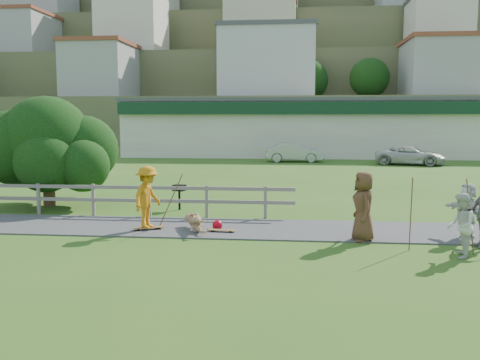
{
  "coord_description": "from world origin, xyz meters",
  "views": [
    {
      "loc": [
        3.01,
        -14.45,
        3.37
      ],
      "look_at": [
        1.27,
        2.0,
        1.45
      ],
      "focal_mm": 40.0,
      "sensor_mm": 36.0,
      "label": 1
    }
  ],
  "objects": [
    {
      "name": "spectator_d",
      "position": [
        7.78,
        0.84,
        0.79
      ],
      "size": [
        0.95,
        1.54,
        1.58
      ],
      "primitive_type": "imported",
      "rotation": [
        0.0,
        0.0,
        5.07
      ],
      "color": "silver",
      "rests_on": "ground"
    },
    {
      "name": "tree",
      "position": [
        -6.48,
        5.11,
        1.82
      ],
      "size": [
        5.44,
        5.44,
        3.64
      ],
      "primitive_type": null,
      "color": "black",
      "rests_on": "ground"
    },
    {
      "name": "ground",
      "position": [
        0.0,
        0.0,
        0.0
      ],
      "size": [
        260.0,
        260.0,
        0.0
      ],
      "primitive_type": "plane",
      "color": "#2D5C1A",
      "rests_on": "ground"
    },
    {
      "name": "longboard_rider",
      "position": [
        -1.39,
        0.95,
        0.05
      ],
      "size": [
        0.91,
        0.59,
        0.1
      ],
      "primitive_type": null,
      "rotation": [
        0.0,
        0.0,
        0.45
      ],
      "color": "olive",
      "rests_on": "ground"
    },
    {
      "name": "spectator_c",
      "position": [
        4.86,
        0.25,
        0.96
      ],
      "size": [
        0.74,
        1.02,
        1.93
      ],
      "primitive_type": "imported",
      "rotation": [
        0.0,
        0.0,
        4.85
      ],
      "color": "brown",
      "rests_on": "ground"
    },
    {
      "name": "hillside",
      "position": [
        0.0,
        91.31,
        14.41
      ],
      "size": [
        220.0,
        67.0,
        47.5
      ],
      "color": "#505934",
      "rests_on": "ground"
    },
    {
      "name": "pole_spec_left",
      "position": [
        5.93,
        -0.68,
        0.94
      ],
      "size": [
        0.03,
        0.03,
        1.89
      ],
      "primitive_type": "cylinder",
      "color": "brown",
      "rests_on": "ground"
    },
    {
      "name": "spectator_a",
      "position": [
        6.99,
        -1.27,
        0.79
      ],
      "size": [
        0.74,
        0.87,
        1.58
      ],
      "primitive_type": "imported",
      "rotation": [
        0.0,
        0.0,
        4.51
      ],
      "color": "silver",
      "rests_on": "ground"
    },
    {
      "name": "car_white",
      "position": [
        11.25,
        25.35,
        0.68
      ],
      "size": [
        5.31,
        3.38,
        1.36
      ],
      "primitive_type": "imported",
      "rotation": [
        0.0,
        0.0,
        1.33
      ],
      "color": "silver",
      "rests_on": "ground"
    },
    {
      "name": "car_silver",
      "position": [
        2.84,
        27.12,
        0.73
      ],
      "size": [
        4.53,
        1.82,
        1.46
      ],
      "primitive_type": "imported",
      "rotation": [
        0.0,
        0.0,
        1.63
      ],
      "color": "#A4A6AB",
      "rests_on": "ground"
    },
    {
      "name": "bbq",
      "position": [
        -1.27,
        4.72,
        0.47
      ],
      "size": [
        0.5,
        0.43,
        0.93
      ],
      "primitive_type": null,
      "rotation": [
        0.0,
        0.0,
        -0.26
      ],
      "color": "black",
      "rests_on": "ground"
    },
    {
      "name": "fence",
      "position": [
        -4.62,
        3.3,
        0.72
      ],
      "size": [
        15.05,
        0.1,
        1.1
      ],
      "color": "slate",
      "rests_on": "ground"
    },
    {
      "name": "pole_rider",
      "position": [
        -0.79,
        1.35,
        0.93
      ],
      "size": [
        0.03,
        0.03,
        1.86
      ],
      "primitive_type": "cylinder",
      "color": "brown",
      "rests_on": "ground"
    },
    {
      "name": "longboard_fallen",
      "position": [
        0.85,
        0.87,
        0.04
      ],
      "size": [
        0.82,
        0.27,
        0.09
      ],
      "primitive_type": null,
      "rotation": [
        0.0,
        0.0,
        -0.09
      ],
      "color": "olive",
      "rests_on": "ground"
    },
    {
      "name": "path",
      "position": [
        0.0,
        1.5,
        0.02
      ],
      "size": [
        34.0,
        3.0,
        0.04
      ],
      "primitive_type": "cube",
      "color": "#353538",
      "rests_on": "ground"
    },
    {
      "name": "strip_mall",
      "position": [
        4.0,
        34.94,
        2.58
      ],
      "size": [
        32.5,
        10.75,
        5.1
      ],
      "color": "beige",
      "rests_on": "ground"
    },
    {
      "name": "helmet",
      "position": [
        0.65,
        1.32,
        0.15
      ],
      "size": [
        0.31,
        0.31,
        0.31
      ],
      "primitive_type": "sphere",
      "color": "#B70519",
      "rests_on": "ground"
    },
    {
      "name": "skater_rider",
      "position": [
        -1.39,
        0.95,
        0.93
      ],
      "size": [
        1.01,
        1.35,
        1.86
      ],
      "primitive_type": "imported",
      "rotation": [
        0.0,
        0.0,
        1.27
      ],
      "color": "#C57712",
      "rests_on": "ground"
    },
    {
      "name": "pole_spec_right",
      "position": [
        7.29,
        -0.97,
        0.96
      ],
      "size": [
        0.03,
        0.03,
        1.92
      ],
      "primitive_type": "cylinder",
      "color": "brown",
      "rests_on": "ground"
    },
    {
      "name": "skater_fallen",
      "position": [
        0.05,
        0.97,
        0.29
      ],
      "size": [
        1.62,
        1.01,
        0.59
      ],
      "primitive_type": "imported",
      "rotation": [
        0.0,
        0.0,
        0.42
      ],
      "color": "tan",
      "rests_on": "ground"
    }
  ]
}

